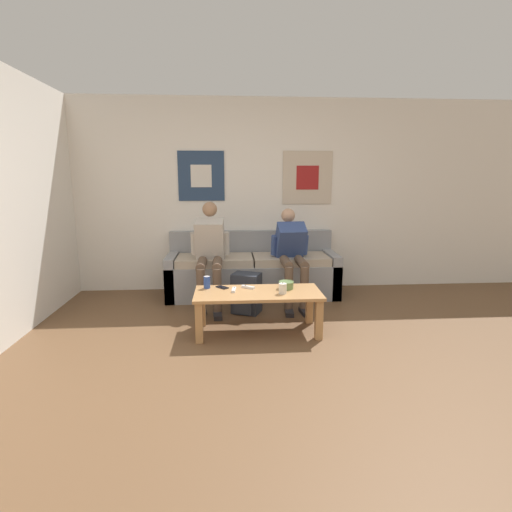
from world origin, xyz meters
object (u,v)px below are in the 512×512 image
object	(u,v)px
cell_phone	(222,287)
person_seated_teen	(291,252)
backpack	(246,294)
game_controller_near_left	(248,287)
person_seated_adult	(210,250)
coffee_table	(258,299)
game_controller_near_right	(234,290)
couch	(253,273)
ceramic_bowl	(286,285)
drink_can_blue	(207,282)
pillar_candle	(283,289)

from	to	relation	value
cell_phone	person_seated_teen	bearing A→B (deg)	43.36
backpack	game_controller_near_left	size ratio (longest dim) A/B	3.36
backpack	person_seated_adult	bearing A→B (deg)	141.70
coffee_table	backpack	size ratio (longest dim) A/B	2.71
backpack	game_controller_near_left	world-z (taller)	backpack
person_seated_adult	cell_phone	xyz separation A→B (m)	(0.15, -0.75, -0.25)
game_controller_near_left	game_controller_near_right	size ratio (longest dim) A/B	0.93
couch	game_controller_near_right	distance (m)	1.29
ceramic_bowl	drink_can_blue	xyz separation A→B (m)	(-0.80, 0.08, 0.02)
ceramic_bowl	drink_can_blue	size ratio (longest dim) A/B	1.24
pillar_candle	cell_phone	distance (m)	0.64
cell_phone	ceramic_bowl	bearing A→B (deg)	-6.96
backpack	couch	bearing A→B (deg)	80.65
couch	backpack	size ratio (longest dim) A/B	4.76
coffee_table	game_controller_near_right	xyz separation A→B (m)	(-0.24, 0.04, 0.08)
person_seated_adult	person_seated_teen	bearing A→B (deg)	2.54
person_seated_adult	couch	bearing A→B (deg)	35.69
game_controller_near_left	cell_phone	xyz separation A→B (m)	(-0.26, 0.04, -0.01)
game_controller_near_left	couch	bearing A→B (deg)	84.13
person_seated_teen	backpack	size ratio (longest dim) A/B	2.47
backpack	ceramic_bowl	world-z (taller)	ceramic_bowl
backpack	game_controller_near_right	bearing A→B (deg)	-105.28
ceramic_bowl	pillar_candle	world-z (taller)	pillar_candle
game_controller_near_left	pillar_candle	bearing A→B (deg)	-33.31
game_controller_near_left	cell_phone	size ratio (longest dim) A/B	0.93
game_controller_near_right	ceramic_bowl	bearing A→B (deg)	4.79
backpack	drink_can_blue	world-z (taller)	drink_can_blue
pillar_candle	game_controller_near_right	size ratio (longest dim) A/B	0.77
couch	game_controller_near_right	size ratio (longest dim) A/B	14.86
couch	backpack	bearing A→B (deg)	-99.35
drink_can_blue	cell_phone	xyz separation A→B (m)	(0.15, 0.00, -0.06)
pillar_candle	game_controller_near_right	xyz separation A→B (m)	(-0.47, 0.13, -0.04)
game_controller_near_right	coffee_table	bearing A→B (deg)	-10.51
person_seated_teen	coffee_table	bearing A→B (deg)	-116.87
coffee_table	cell_phone	bearing A→B (deg)	154.62
drink_can_blue	person_seated_adult	bearing A→B (deg)	89.77
drink_can_blue	ceramic_bowl	bearing A→B (deg)	-5.48
backpack	person_seated_teen	bearing A→B (deg)	33.03
person_seated_teen	backpack	world-z (taller)	person_seated_teen
coffee_table	drink_can_blue	distance (m)	0.55
coffee_table	person_seated_adult	xyz separation A→B (m)	(-0.50, 0.91, 0.33)
coffee_table	ceramic_bowl	bearing A→B (deg)	16.64
person_seated_teen	backpack	xyz separation A→B (m)	(-0.57, -0.37, -0.42)
backpack	pillar_candle	size ratio (longest dim) A/B	4.05
backpack	pillar_candle	xyz separation A→B (m)	(0.32, -0.67, 0.25)
person_seated_teen	pillar_candle	bearing A→B (deg)	-103.54
couch	person_seated_teen	size ratio (longest dim) A/B	1.92
coffee_table	person_seated_adult	size ratio (longest dim) A/B	1.01
game_controller_near_right	game_controller_near_left	bearing A→B (deg)	31.11
person_seated_adult	game_controller_near_left	size ratio (longest dim) A/B	9.00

